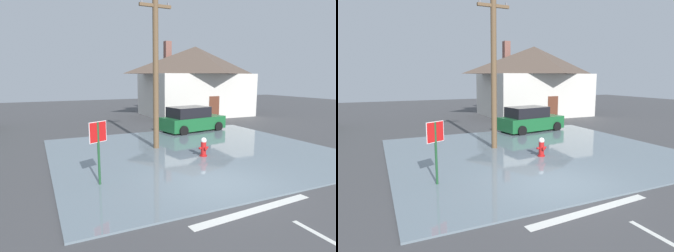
{
  "view_description": "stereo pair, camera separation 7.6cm",
  "coord_description": "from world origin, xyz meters",
  "views": [
    {
      "loc": [
        -5.52,
        -7.85,
        3.58
      ],
      "look_at": [
        0.35,
        4.81,
        1.26
      ],
      "focal_mm": 31.13,
      "sensor_mm": 36.0,
      "label": 1
    },
    {
      "loc": [
        -5.45,
        -7.88,
        3.58
      ],
      "look_at": [
        0.35,
        4.81,
        1.26
      ],
      "focal_mm": 31.13,
      "sensor_mm": 36.0,
      "label": 2
    }
  ],
  "objects": [
    {
      "name": "ground_plane",
      "position": [
        0.0,
        0.0,
        -0.05
      ],
      "size": [
        80.0,
        80.0,
        0.1
      ],
      "primitive_type": "cube",
      "color": "#424244"
    },
    {
      "name": "flood_puddle",
      "position": [
        1.47,
        4.06,
        0.03
      ],
      "size": [
        13.18,
        11.5,
        0.06
      ],
      "primitive_type": "cube",
      "color": "slate",
      "rests_on": "ground"
    },
    {
      "name": "lane_stop_bar",
      "position": [
        -0.23,
        -2.09,
        0.0
      ],
      "size": [
        4.16,
        0.57,
        0.01
      ],
      "primitive_type": "cube",
      "rotation": [
        0.0,
        0.0,
        0.07
      ],
      "color": "silver",
      "rests_on": "ground"
    },
    {
      "name": "stop_sign_near",
      "position": [
        -3.68,
        1.53,
        1.55
      ],
      "size": [
        0.62,
        0.33,
        2.18
      ],
      "color": "#1E4C28",
      "rests_on": "ground"
    },
    {
      "name": "fire_hydrant",
      "position": [
        1.33,
        3.1,
        0.45
      ],
      "size": [
        0.46,
        0.4,
        0.92
      ],
      "color": "red",
      "rests_on": "ground"
    },
    {
      "name": "utility_pole",
      "position": [
        0.0,
        5.47,
        3.93
      ],
      "size": [
        1.6,
        0.28,
        7.52
      ],
      "color": "brown",
      "rests_on": "ground"
    },
    {
      "name": "house",
      "position": [
        8.74,
        16.76,
        3.37
      ],
      "size": [
        10.16,
        7.62,
        7.0
      ],
      "color": "beige",
      "rests_on": "ground"
    },
    {
      "name": "parked_car",
      "position": [
        4.02,
        8.99,
        0.8
      ],
      "size": [
        4.54,
        2.63,
        1.68
      ],
      "color": "#195B2D",
      "rests_on": "ground"
    }
  ]
}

